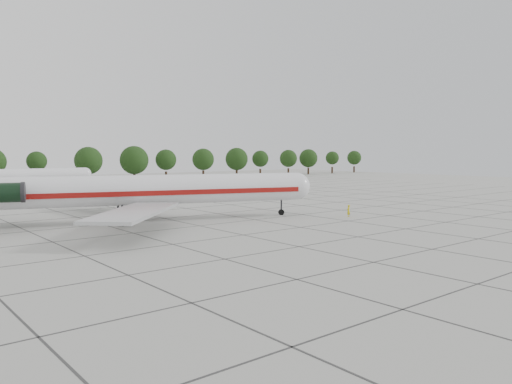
# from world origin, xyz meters

# --- Properties ---
(ground) EXTENTS (260.00, 260.00, 0.00)m
(ground) POSITION_xyz_m (0.00, 0.00, 0.00)
(ground) COLOR #A9AAA2
(ground) RESTS_ON ground
(apron_joints) EXTENTS (170.00, 170.00, 0.02)m
(apron_joints) POSITION_xyz_m (0.00, 15.00, 0.01)
(apron_joints) COLOR #383838
(apron_joints) RESTS_ON ground
(main_airliner) EXTENTS (44.92, 34.21, 10.80)m
(main_airliner) POSITION_xyz_m (-13.16, 7.82, 3.81)
(main_airliner) COLOR silver
(main_airliner) RESTS_ON ground
(ground_crew) EXTENTS (0.65, 0.51, 1.55)m
(ground_crew) POSITION_xyz_m (10.98, -5.48, 0.78)
(ground_crew) COLOR #D8C30C
(ground_crew) RESTS_ON ground
(bg_airliner_c) EXTENTS (28.24, 27.20, 7.40)m
(bg_airliner_c) POSITION_xyz_m (-6.97, 74.67, 2.91)
(bg_airliner_c) COLOR silver
(bg_airliner_c) RESTS_ON ground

